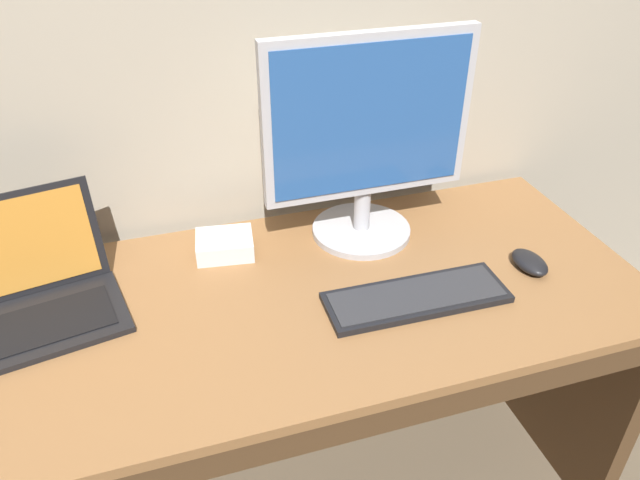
{
  "coord_description": "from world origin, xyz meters",
  "views": [
    {
      "loc": [
        -0.21,
        -1.04,
        1.61
      ],
      "look_at": [
        0.12,
        0.0,
        0.89
      ],
      "focal_mm": 34.02,
      "sensor_mm": 36.0,
      "label": 1
    }
  ],
  "objects_px": {
    "laptop_black": "(33,294)",
    "external_drive_box": "(225,245)",
    "external_monitor": "(367,138)",
    "computer_mouse": "(530,262)",
    "wired_keyboard": "(416,297)"
  },
  "relations": [
    {
      "from": "laptop_black",
      "to": "external_drive_box",
      "type": "relative_size",
      "value": 2.8
    },
    {
      "from": "wired_keyboard",
      "to": "external_drive_box",
      "type": "bearing_deg",
      "value": 140.35
    },
    {
      "from": "computer_mouse",
      "to": "external_drive_box",
      "type": "bearing_deg",
      "value": 155.53
    },
    {
      "from": "laptop_black",
      "to": "external_monitor",
      "type": "xyz_separation_m",
      "value": [
        0.79,
        0.08,
        0.22
      ]
    },
    {
      "from": "computer_mouse",
      "to": "wired_keyboard",
      "type": "bearing_deg",
      "value": -176.48
    },
    {
      "from": "laptop_black",
      "to": "computer_mouse",
      "type": "distance_m",
      "value": 1.13
    },
    {
      "from": "wired_keyboard",
      "to": "external_monitor",
      "type": "bearing_deg",
      "value": 94.11
    },
    {
      "from": "external_monitor",
      "to": "computer_mouse",
      "type": "distance_m",
      "value": 0.49
    },
    {
      "from": "laptop_black",
      "to": "external_drive_box",
      "type": "distance_m",
      "value": 0.44
    },
    {
      "from": "laptop_black",
      "to": "wired_keyboard",
      "type": "height_order",
      "value": "laptop_black"
    },
    {
      "from": "external_monitor",
      "to": "laptop_black",
      "type": "bearing_deg",
      "value": -174.23
    },
    {
      "from": "external_monitor",
      "to": "external_drive_box",
      "type": "bearing_deg",
      "value": 175.52
    },
    {
      "from": "computer_mouse",
      "to": "external_drive_box",
      "type": "xyz_separation_m",
      "value": [
        -0.69,
        0.28,
        0.01
      ]
    },
    {
      "from": "external_monitor",
      "to": "wired_keyboard",
      "type": "distance_m",
      "value": 0.39
    },
    {
      "from": "external_monitor",
      "to": "wired_keyboard",
      "type": "height_order",
      "value": "external_monitor"
    }
  ]
}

